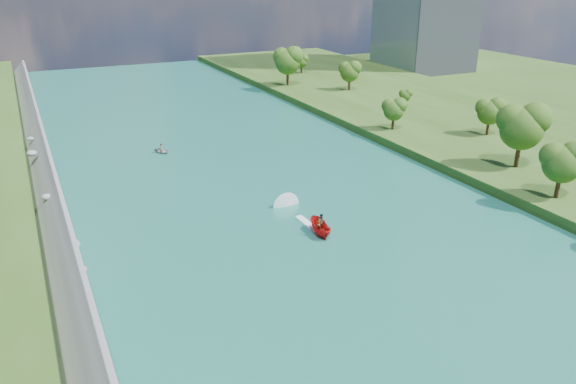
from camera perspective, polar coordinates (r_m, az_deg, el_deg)
ground at (r=56.01m, az=6.95°, el=-8.73°), size 260.00×260.00×0.00m
river_water at (r=71.70m, az=-1.59°, el=-1.39°), size 55.00×240.00×0.10m
berm_east at (r=101.03m, az=24.99°, el=3.94°), size 44.00×240.00×1.50m
riprap_bank at (r=65.07m, az=-22.58°, el=-4.03°), size 4.12×236.00×4.05m
trees_east at (r=90.99m, az=20.44°, el=6.56°), size 17.76×142.38×11.40m
motorboat at (r=64.99m, az=2.72°, el=-3.20°), size 3.60×19.05×2.21m
raft at (r=94.38m, az=-12.71°, el=4.15°), size 3.25×3.82×1.53m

